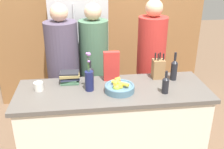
{
  "coord_description": "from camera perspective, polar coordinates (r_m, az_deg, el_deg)",
  "views": [
    {
      "loc": [
        -0.29,
        -2.24,
        2.07
      ],
      "look_at": [
        0.0,
        0.08,
        1.04
      ],
      "focal_mm": 42.0,
      "sensor_mm": 36.0,
      "label": 1
    }
  ],
  "objects": [
    {
      "name": "knife_block",
      "position": [
        2.77,
        10.01,
        1.26
      ],
      "size": [
        0.12,
        0.1,
        0.28
      ],
      "color": "olive",
      "rests_on": "kitchen_island"
    },
    {
      "name": "flower_vase",
      "position": [
        2.47,
        -4.97,
        -1.03
      ],
      "size": [
        0.08,
        0.08,
        0.38
      ],
      "color": "#191E4C",
      "rests_on": "kitchen_island"
    },
    {
      "name": "bottle_vinegar",
      "position": [
        2.62,
        -4.75,
        -0.03
      ],
      "size": [
        0.07,
        0.07,
        0.25
      ],
      "color": "black",
      "rests_on": "kitchen_island"
    },
    {
      "name": "refrigerator",
      "position": [
        3.6,
        -6.98,
        5.81
      ],
      "size": [
        0.71,
        0.63,
        1.94
      ],
      "color": "#B7B7BC",
      "rests_on": "ground_plane"
    },
    {
      "name": "coffee_mug",
      "position": [
        2.59,
        -15.71,
        -2.47
      ],
      "size": [
        0.09,
        0.11,
        0.08
      ],
      "color": "silver",
      "rests_on": "kitchen_island"
    },
    {
      "name": "book_stack",
      "position": [
        2.68,
        -9.21,
        -0.6
      ],
      "size": [
        0.21,
        0.16,
        0.12
      ],
      "color": "#3D6047",
      "rests_on": "kitchen_island"
    },
    {
      "name": "bottle_oil",
      "position": [
        2.76,
        13.36,
        1.15
      ],
      "size": [
        0.07,
        0.07,
        0.3
      ],
      "color": "black",
      "rests_on": "kitchen_island"
    },
    {
      "name": "kitchen_island",
      "position": [
        2.77,
        0.22,
        -11.71
      ],
      "size": [
        1.86,
        0.66,
        0.92
      ],
      "color": "silver",
      "rests_on": "ground_plane"
    },
    {
      "name": "person_at_sink",
      "position": [
        3.07,
        -10.54,
        1.41
      ],
      "size": [
        0.37,
        0.37,
        1.65
      ],
      "rotation": [
        0.0,
        0.0,
        -0.25
      ],
      "color": "#383842",
      "rests_on": "ground_plane"
    },
    {
      "name": "cereal_box",
      "position": [
        2.67,
        -0.12,
        1.85
      ],
      "size": [
        0.16,
        0.06,
        0.31
      ],
      "color": "red",
      "rests_on": "kitchen_island"
    },
    {
      "name": "bottle_wine",
      "position": [
        2.48,
        11.57,
        -2.13
      ],
      "size": [
        0.06,
        0.06,
        0.22
      ],
      "color": "black",
      "rests_on": "kitchen_island"
    },
    {
      "name": "person_in_blue",
      "position": [
        3.11,
        -3.86,
        2.12
      ],
      "size": [
        0.33,
        0.33,
        1.64
      ],
      "rotation": [
        0.0,
        0.0,
        -0.35
      ],
      "color": "#383842",
      "rests_on": "ground_plane"
    },
    {
      "name": "back_wall_wood",
      "position": [
        3.88,
        -2.73,
        12.32
      ],
      "size": [
        3.06,
        0.12,
        2.6
      ],
      "color": "olive",
      "rests_on": "ground_plane"
    },
    {
      "name": "person_in_red_tee",
      "position": [
        3.16,
        8.43,
        2.7
      ],
      "size": [
        0.33,
        0.33,
        1.68
      ],
      "rotation": [
        0.0,
        0.0,
        0.26
      ],
      "color": "#383842",
      "rests_on": "ground_plane"
    },
    {
      "name": "fruit_bowl",
      "position": [
        2.47,
        1.58,
        -2.76
      ],
      "size": [
        0.28,
        0.28,
        0.12
      ],
      "color": "slate",
      "rests_on": "kitchen_island"
    }
  ]
}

